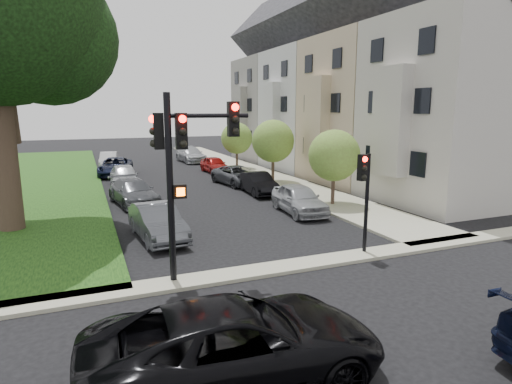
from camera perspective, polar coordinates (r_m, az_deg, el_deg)
name	(u,v)px	position (r m, az deg, el deg)	size (l,w,h in m)	color
ground	(322,292)	(12.69, 8.76, -12.98)	(140.00, 140.00, 0.00)	black
grass_strip	(41,181)	(34.40, -26.77, 1.36)	(8.00, 44.00, 0.12)	black
sidewalk_right	(245,169)	(36.59, -1.41, 3.06)	(3.50, 44.00, 0.12)	#A3A18A
sidewalk_cross	(290,266)	(14.28, 4.60, -9.82)	(60.00, 1.00, 0.12)	#A3A18A
house_a	(451,74)	(25.80, 24.55, 14.07)	(7.70, 7.55, 15.97)	beige
house_b	(365,82)	(31.47, 14.37, 13.98)	(7.70, 7.55, 15.97)	tan
house_c	(312,87)	(37.79, 7.44, 13.67)	(7.70, 7.55, 15.97)	#AFAFAF
house_d	(275,91)	(44.47, 2.56, 13.34)	(7.70, 7.55, 15.97)	gray
small_tree_a	(334,156)	(22.93, 10.37, 4.80)	(2.72, 2.72, 4.09)	#423127
small_tree_b	(273,141)	(29.75, 2.29, 6.79)	(2.94, 2.94, 4.42)	#423127
small_tree_c	(237,138)	(36.72, -2.59, 7.17)	(2.67, 2.67, 4.01)	#423127
traffic_signal_main	(184,154)	(12.50, -9.58, 4.99)	(2.73, 0.71, 5.59)	black
traffic_signal_secondary	(365,185)	(15.29, 14.28, 0.89)	(0.48, 0.39, 3.63)	black
car_cross_near	(236,343)	(8.55, -2.65, -19.48)	(2.64, 5.73, 1.59)	black
car_parked_0	(299,199)	(21.40, 5.76, -0.92)	(1.71, 4.25, 1.45)	#999BA0
car_parked_1	(258,183)	(26.14, 0.27, 1.18)	(1.40, 4.01, 1.32)	black
car_parked_2	(237,175)	(29.39, -2.49, 2.22)	(2.12, 4.60, 1.28)	#3F4247
car_parked_3	(215,165)	(35.16, -5.54, 3.66)	(1.54, 3.84, 1.31)	maroon
car_parked_4	(191,155)	(42.41, -8.68, 4.95)	(2.04, 5.02, 1.46)	#999BA0
car_parked_5	(157,222)	(17.53, -13.02, -3.91)	(1.48, 4.26, 1.40)	#3F4247
car_parked_6	(134,192)	(24.16, -16.01, -0.01)	(1.92, 4.72, 1.37)	#3F4247
car_parked_7	(124,176)	(29.91, -17.15, 2.10)	(1.75, 4.36, 1.49)	#999BA0
car_parked_8	(116,167)	(35.12, -18.21, 3.23)	(2.34, 5.07, 1.41)	black
car_parked_9	(109,159)	(40.69, -19.04, 4.12)	(1.40, 4.01, 1.32)	silver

